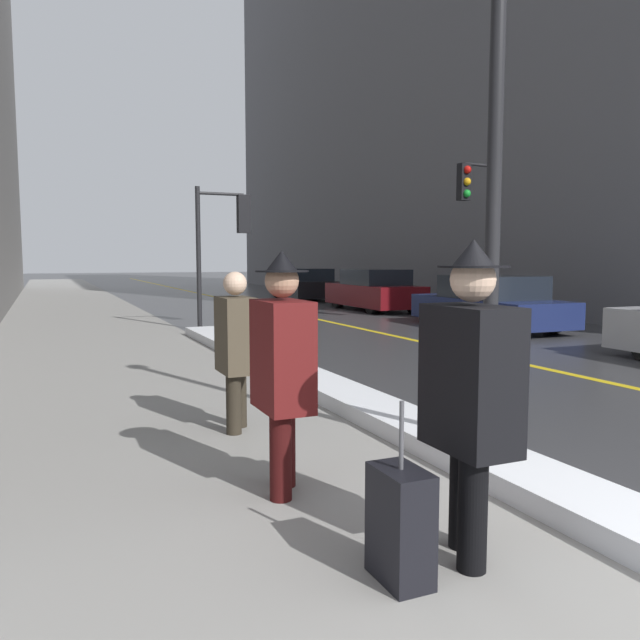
# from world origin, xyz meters

# --- Properties ---
(sidewalk_slab) EXTENTS (4.00, 80.00, 0.01)m
(sidewalk_slab) POSITION_xyz_m (-2.00, 15.00, 0.01)
(sidewalk_slab) COLOR gray
(sidewalk_slab) RESTS_ON ground
(road_centre_stripe) EXTENTS (0.16, 80.00, 0.00)m
(road_centre_stripe) POSITION_xyz_m (4.00, 15.00, 0.00)
(road_centre_stripe) COLOR gold
(road_centre_stripe) RESTS_ON ground
(snow_bank_curb) EXTENTS (0.62, 12.85, 0.18)m
(snow_bank_curb) POSITION_xyz_m (0.19, 5.50, 0.09)
(snow_bank_curb) COLOR white
(snow_bank_curb) RESTS_ON ground
(building_facade_right) EXTENTS (6.00, 36.00, 23.88)m
(building_facade_right) POSITION_xyz_m (13.00, 22.00, 11.94)
(building_facade_right) COLOR slate
(building_facade_right) RESTS_ON ground
(lamp_post) EXTENTS (0.28, 0.28, 4.63)m
(lamp_post) POSITION_xyz_m (0.38, 2.35, 2.79)
(lamp_post) COLOR black
(lamp_post) RESTS_ON ground
(traffic_light_near) EXTENTS (1.31, 0.32, 3.33)m
(traffic_light_near) POSITION_xyz_m (1.10, 12.78, 2.40)
(traffic_light_near) COLOR black
(traffic_light_near) RESTS_ON ground
(traffic_light_far) EXTENTS (1.31, 0.36, 4.16)m
(traffic_light_far) POSITION_xyz_m (7.10, 11.17, 3.01)
(traffic_light_far) COLOR black
(traffic_light_far) RESTS_ON ground
(pedestrian_in_fedora) EXTENTS (0.38, 0.54, 1.76)m
(pedestrian_in_fedora) POSITION_xyz_m (-0.84, 1.00, 0.96)
(pedestrian_in_fedora) COLOR black
(pedestrian_in_fedora) RESTS_ON ground
(pedestrian_nearside) EXTENTS (0.37, 0.53, 1.72)m
(pedestrian_nearside) POSITION_xyz_m (-1.43, 2.32, 0.94)
(pedestrian_nearside) COLOR #340C0C
(pedestrian_nearside) RESTS_ON ground
(pedestrian_with_shoulder_bag) EXTENTS (0.29, 0.71, 1.54)m
(pedestrian_with_shoulder_bag) POSITION_xyz_m (-1.27, 4.03, 0.85)
(pedestrian_with_shoulder_bag) COLOR #2A241B
(pedestrian_with_shoulder_bag) RESTS_ON ground
(parked_car_navy) EXTENTS (1.98, 4.45, 1.27)m
(parked_car_navy) POSITION_xyz_m (6.86, 10.33, 0.60)
(parked_car_navy) COLOR navy
(parked_car_navy) RESTS_ON ground
(parked_car_maroon) EXTENTS (1.80, 4.22, 1.34)m
(parked_car_maroon) POSITION_xyz_m (6.98, 16.29, 0.63)
(parked_car_maroon) COLOR #600F14
(parked_car_maroon) RESTS_ON ground
(parked_car_black) EXTENTS (2.34, 4.71, 1.29)m
(parked_car_black) POSITION_xyz_m (6.99, 22.25, 0.61)
(parked_car_black) COLOR black
(parked_car_black) RESTS_ON ground
(rolling_suitcase) EXTENTS (0.22, 0.36, 0.95)m
(rolling_suitcase) POSITION_xyz_m (-1.31, 0.94, 0.30)
(rolling_suitcase) COLOR black
(rolling_suitcase) RESTS_ON ground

